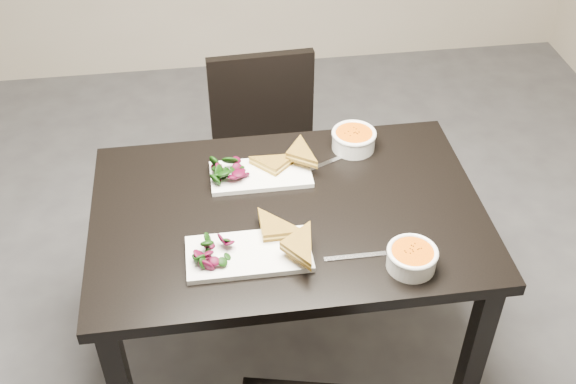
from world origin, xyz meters
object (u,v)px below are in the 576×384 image
object	(u,v)px
soup_bowl_near	(412,257)
soup_bowl_far	(354,139)
plate_near	(249,254)
chair_far	(267,149)
plate_far	(261,174)
table	(288,233)

from	to	relation	value
soup_bowl_near	soup_bowl_far	distance (m)	0.57
soup_bowl_near	soup_bowl_far	size ratio (longest dim) A/B	0.94
plate_near	soup_bowl_near	world-z (taller)	soup_bowl_near
chair_far	soup_bowl_far	xyz separation A→B (m)	(0.25, -0.39, 0.30)
soup_bowl_far	plate_far	bearing A→B (deg)	-161.45
plate_near	soup_bowl_near	xyz separation A→B (m)	(0.44, -0.10, 0.03)
soup_bowl_near	plate_far	distance (m)	0.59
table	chair_far	xyz separation A→B (m)	(0.01, 0.67, -0.17)
table	plate_near	world-z (taller)	plate_near
table	plate_near	bearing A→B (deg)	-127.12
table	soup_bowl_far	world-z (taller)	soup_bowl_far
table	plate_far	size ratio (longest dim) A/B	3.70
plate_far	soup_bowl_far	distance (m)	0.35
soup_bowl_near	chair_far	bearing A→B (deg)	107.17
soup_bowl_far	table	bearing A→B (deg)	-133.10
plate_far	soup_bowl_far	size ratio (longest dim) A/B	2.14
plate_near	plate_far	size ratio (longest dim) A/B	1.09
table	plate_far	xyz separation A→B (m)	(-0.06, 0.17, 0.11)
table	soup_bowl_far	bearing A→B (deg)	46.90
chair_far	plate_near	xyz separation A→B (m)	(-0.15, -0.86, 0.27)
soup_bowl_far	plate_near	bearing A→B (deg)	-130.87
chair_far	plate_far	xyz separation A→B (m)	(-0.07, -0.50, 0.27)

